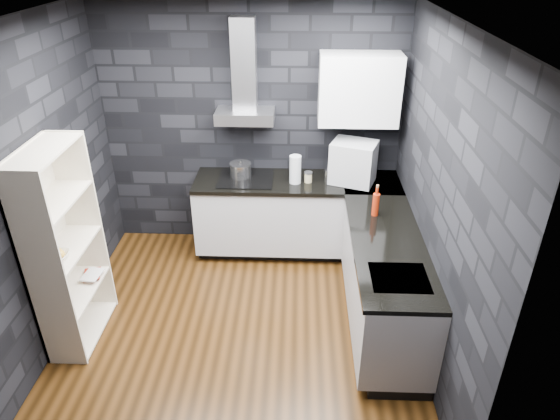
# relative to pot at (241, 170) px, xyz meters

# --- Properties ---
(ground) EXTENTS (3.20, 3.20, 0.00)m
(ground) POSITION_rel_pot_xyz_m (0.11, -1.36, -0.98)
(ground) COLOR #3E230D
(ceiling) EXTENTS (3.20, 3.20, 0.00)m
(ceiling) POSITION_rel_pot_xyz_m (0.11, -1.36, 1.72)
(ceiling) COLOR white
(wall_back) EXTENTS (3.20, 0.05, 2.70)m
(wall_back) POSITION_rel_pot_xyz_m (0.11, 0.27, 0.37)
(wall_back) COLOR black
(wall_back) RESTS_ON ground
(wall_front) EXTENTS (3.20, 0.05, 2.70)m
(wall_front) POSITION_rel_pot_xyz_m (0.11, -2.98, 0.37)
(wall_front) COLOR black
(wall_front) RESTS_ON ground
(wall_left) EXTENTS (0.05, 3.20, 2.70)m
(wall_left) POSITION_rel_pot_xyz_m (-1.51, -1.36, 0.37)
(wall_left) COLOR black
(wall_left) RESTS_ON ground
(wall_right) EXTENTS (0.05, 3.20, 2.70)m
(wall_right) POSITION_rel_pot_xyz_m (1.74, -1.36, 0.37)
(wall_right) COLOR black
(wall_right) RESTS_ON ground
(toekick_back) EXTENTS (2.18, 0.50, 0.10)m
(toekick_back) POSITION_rel_pot_xyz_m (0.61, -0.02, -0.93)
(toekick_back) COLOR black
(toekick_back) RESTS_ON ground
(toekick_right) EXTENTS (0.50, 1.78, 0.10)m
(toekick_right) POSITION_rel_pot_xyz_m (1.45, -1.26, -0.93)
(toekick_right) COLOR black
(toekick_right) RESTS_ON ground
(counter_back_cab) EXTENTS (2.20, 0.60, 0.76)m
(counter_back_cab) POSITION_rel_pot_xyz_m (0.61, -0.06, -0.50)
(counter_back_cab) COLOR #B7B7BC
(counter_back_cab) RESTS_ON ground
(counter_right_cab) EXTENTS (0.60, 1.80, 0.76)m
(counter_right_cab) POSITION_rel_pot_xyz_m (1.41, -1.26, -0.50)
(counter_right_cab) COLOR #B7B7BC
(counter_right_cab) RESTS_ON ground
(counter_back_top) EXTENTS (2.20, 0.62, 0.04)m
(counter_back_top) POSITION_rel_pot_xyz_m (0.61, -0.07, -0.10)
(counter_back_top) COLOR black
(counter_back_top) RESTS_ON counter_back_cab
(counter_right_top) EXTENTS (0.62, 1.80, 0.04)m
(counter_right_top) POSITION_rel_pot_xyz_m (1.40, -1.26, -0.10)
(counter_right_top) COLOR black
(counter_right_top) RESTS_ON counter_right_cab
(counter_corner_top) EXTENTS (0.62, 0.62, 0.04)m
(counter_corner_top) POSITION_rel_pot_xyz_m (1.41, -0.06, -0.10)
(counter_corner_top) COLOR black
(counter_corner_top) RESTS_ON counter_right_cab
(hood_body) EXTENTS (0.60, 0.34, 0.12)m
(hood_body) POSITION_rel_pot_xyz_m (0.06, 0.07, 0.58)
(hood_body) COLOR #A6A6AB
(hood_body) RESTS_ON wall_back
(hood_chimney) EXTENTS (0.24, 0.20, 0.90)m
(hood_chimney) POSITION_rel_pot_xyz_m (0.06, 0.14, 1.09)
(hood_chimney) COLOR #A6A6AB
(hood_chimney) RESTS_ON hood_body
(upper_cabinet) EXTENTS (0.80, 0.35, 0.70)m
(upper_cabinet) POSITION_rel_pot_xyz_m (1.21, 0.07, 0.87)
(upper_cabinet) COLOR white
(upper_cabinet) RESTS_ON wall_back
(cooktop) EXTENTS (0.58, 0.50, 0.01)m
(cooktop) POSITION_rel_pot_xyz_m (0.06, -0.06, -0.07)
(cooktop) COLOR black
(cooktop) RESTS_ON counter_back_top
(sink_rim) EXTENTS (0.44, 0.40, 0.01)m
(sink_rim) POSITION_rel_pot_xyz_m (1.41, -1.76, -0.08)
(sink_rim) COLOR #A6A6AB
(sink_rim) RESTS_ON counter_right_top
(pot) EXTENTS (0.26, 0.26, 0.13)m
(pot) POSITION_rel_pot_xyz_m (0.00, 0.00, 0.00)
(pot) COLOR silver
(pot) RESTS_ON cooktop
(glass_vase) EXTENTS (0.13, 0.13, 0.30)m
(glass_vase) POSITION_rel_pot_xyz_m (0.59, -0.11, 0.07)
(glass_vase) COLOR silver
(glass_vase) RESTS_ON counter_back_top
(storage_jar) EXTENTS (0.10, 0.10, 0.10)m
(storage_jar) POSITION_rel_pot_xyz_m (0.73, -0.10, -0.03)
(storage_jar) COLOR tan
(storage_jar) RESTS_ON counter_back_top
(utensil_crock) EXTENTS (0.11, 0.11, 0.13)m
(utensil_crock) POSITION_rel_pot_xyz_m (0.95, -0.08, -0.01)
(utensil_crock) COLOR silver
(utensil_crock) RESTS_ON counter_back_top
(appliance_garage) EXTENTS (0.53, 0.47, 0.44)m
(appliance_garage) POSITION_rel_pot_xyz_m (1.19, -0.08, 0.15)
(appliance_garage) COLOR #B1B3B8
(appliance_garage) RESTS_ON counter_back_top
(red_bottle) EXTENTS (0.08, 0.08, 0.22)m
(red_bottle) POSITION_rel_pot_xyz_m (1.34, -0.78, 0.03)
(red_bottle) COLOR #99230B
(red_bottle) RESTS_ON counter_right_top
(bookshelf) EXTENTS (0.52, 0.86, 1.80)m
(bookshelf) POSITION_rel_pot_xyz_m (-1.31, -1.48, -0.08)
(bookshelf) COLOR beige
(bookshelf) RESTS_ON ground
(fruit_bowl) EXTENTS (0.19, 0.19, 0.05)m
(fruit_bowl) POSITION_rel_pot_xyz_m (-1.31, -1.62, -0.04)
(fruit_bowl) COLOR white
(fruit_bowl) RESTS_ON bookshelf
(book_red) EXTENTS (0.15, 0.06, 0.20)m
(book_red) POSITION_rel_pot_xyz_m (-1.31, -1.28, -0.41)
(book_red) COLOR maroon
(book_red) RESTS_ON bookshelf
(book_second) EXTENTS (0.15, 0.03, 0.21)m
(book_second) POSITION_rel_pot_xyz_m (-1.30, -1.27, -0.38)
(book_second) COLOR #B2B2B2
(book_second) RESTS_ON bookshelf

